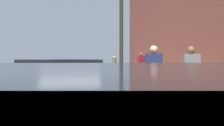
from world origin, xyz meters
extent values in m
plane|color=#333335|center=(0.00, 0.00, 0.00)|extent=(56.00, 56.00, 0.00)
cube|color=gray|center=(0.00, -3.30, 0.07)|extent=(28.00, 4.60, 0.15)
cube|color=white|center=(-4.26, -0.70, 0.11)|extent=(8.85, 0.56, 0.22)
cylinder|color=black|center=(-3.81, 0.81, 0.32)|extent=(0.65, 0.24, 0.64)
cylinder|color=black|center=(-3.86, -0.87, 0.32)|extent=(0.65, 0.24, 0.64)
cylinder|color=black|center=(-6.45, 0.88, 0.32)|extent=(0.65, 0.24, 0.64)
cylinder|color=black|center=(-6.50, -0.80, 0.32)|extent=(0.65, 0.24, 0.64)
cube|color=black|center=(-5.16, 0.01, 0.59)|extent=(4.31, 1.92, 0.64)
cube|color=black|center=(-5.37, 0.01, 1.21)|extent=(2.26, 1.66, 0.60)
cylinder|color=black|center=(1.73, 0.85, 0.32)|extent=(0.65, 0.24, 0.64)
cylinder|color=black|center=(1.77, -0.83, 0.32)|extent=(0.65, 0.24, 0.64)
cylinder|color=black|center=(-1.11, 0.78, 0.32)|extent=(0.65, 0.24, 0.64)
cylinder|color=black|center=(-1.07, -0.90, 0.32)|extent=(0.65, 0.24, 0.64)
cube|color=navy|center=(0.33, -0.02, 0.59)|extent=(4.63, 1.91, 0.64)
cube|color=black|center=(0.10, -0.03, 1.21)|extent=(2.42, 1.66, 0.60)
cylinder|color=black|center=(8.46, 0.93, 0.32)|extent=(0.65, 0.24, 0.64)
cylinder|color=black|center=(8.53, -0.75, 0.32)|extent=(0.65, 0.24, 0.64)
cylinder|color=black|center=(5.79, 0.83, 0.32)|extent=(0.65, 0.24, 0.64)
cylinder|color=black|center=(5.86, -0.84, 0.32)|extent=(0.65, 0.24, 0.64)
cube|color=maroon|center=(7.16, 0.04, 0.59)|extent=(4.37, 1.96, 0.64)
cube|color=black|center=(6.94, 0.04, 1.21)|extent=(2.30, 1.68, 0.60)
cylinder|color=black|center=(7.80, -4.78, 0.58)|extent=(0.20, 0.20, 0.86)
cylinder|color=black|center=(7.42, -4.92, 0.58)|extent=(0.20, 0.20, 0.86)
cube|color=maroon|center=(7.61, -4.85, 1.37)|extent=(0.47, 0.57, 0.73)
sphere|color=brown|center=(7.61, -4.85, 1.86)|extent=(0.24, 0.24, 0.24)
cylinder|color=black|center=(-3.63, -3.67, 0.56)|extent=(0.19, 0.19, 0.82)
cylinder|color=black|center=(-4.01, -3.61, 0.56)|extent=(0.19, 0.19, 0.82)
cube|color=slate|center=(-3.82, -3.64, 1.32)|extent=(0.37, 0.51, 0.70)
sphere|color=brown|center=(-3.82, -3.64, 1.79)|extent=(0.23, 0.23, 0.23)
cylinder|color=black|center=(-4.18, -2.38, 0.56)|extent=(0.19, 0.19, 0.83)
cylinder|color=black|center=(-3.81, -2.51, 0.56)|extent=(0.19, 0.19, 0.83)
cube|color=#1E284C|center=(-3.99, -2.45, 1.33)|extent=(0.44, 0.55, 0.70)
sphere|color=#D8AD8C|center=(-3.99, -2.45, 1.79)|extent=(0.23, 0.23, 0.23)
cylinder|color=black|center=(11.96, -3.33, 0.54)|extent=(0.18, 0.18, 0.77)
cylinder|color=black|center=(11.84, -3.67, 0.54)|extent=(0.18, 0.18, 0.77)
cube|color=brown|center=(11.90, -3.50, 1.25)|extent=(0.51, 0.41, 0.66)
sphere|color=#D8AD8C|center=(11.90, -3.50, 1.68)|extent=(0.21, 0.21, 0.21)
cylinder|color=#2D2D19|center=(-2.89, -1.69, 2.03)|extent=(0.12, 0.12, 3.76)
cube|color=#191E38|center=(7.18, -4.68, 0.44)|extent=(0.34, 0.22, 0.58)
cylinder|color=#4C4C4C|center=(7.18, -4.68, 0.91)|extent=(0.03, 0.03, 0.36)
camera|label=1|loc=(-11.55, -0.27, 1.52)|focal=43.87mm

